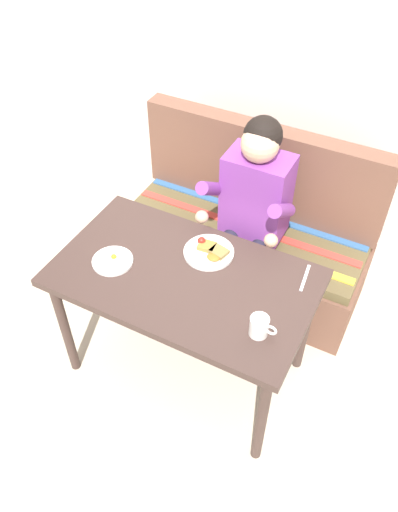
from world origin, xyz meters
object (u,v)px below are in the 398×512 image
(plate_breakfast, at_px, (209,251))
(couch, at_px, (246,239))
(plate_eggs, at_px, (113,261))
(fork, at_px, (305,278))
(table, at_px, (184,287))
(person, at_px, (251,206))
(coffee_mug, at_px, (260,326))

(plate_breakfast, bearing_deg, couch, 93.91)
(couch, relative_size, plate_breakfast, 5.99)
(plate_breakfast, xyz_separation_m, plate_eggs, (-0.37, -0.26, -0.00))
(plate_eggs, height_order, fork, plate_eggs)
(table, bearing_deg, person, 82.65)
(table, height_order, person, person)
(plate_eggs, bearing_deg, person, 58.53)
(person, height_order, fork, person)
(couch, distance_m, plate_breakfast, 0.72)
(person, xyz_separation_m, plate_breakfast, (-0.04, -0.41, 0.00))
(plate_eggs, distance_m, coffee_mug, 0.77)
(plate_breakfast, height_order, plate_eggs, plate_breakfast)
(table, xyz_separation_m, person, (0.08, 0.59, 0.09))
(couch, xyz_separation_m, fork, (0.50, -0.53, 0.40))
(fork, bearing_deg, coffee_mug, -106.03)
(table, bearing_deg, coffee_mug, -18.81)
(plate_eggs, bearing_deg, coffee_mug, -4.91)
(coffee_mug, bearing_deg, table, 161.19)
(couch, bearing_deg, plate_breakfast, -86.09)
(couch, distance_m, plate_eggs, 1.00)
(table, bearing_deg, plate_breakfast, 77.45)
(couch, bearing_deg, fork, -46.66)
(table, xyz_separation_m, plate_breakfast, (0.04, 0.18, 0.10))
(person, bearing_deg, table, -97.35)
(person, relative_size, coffee_mug, 10.27)
(person, xyz_separation_m, coffee_mug, (0.36, -0.74, 0.04))
(table, bearing_deg, plate_eggs, -166.35)
(table, distance_m, person, 0.60)
(table, relative_size, plate_breakfast, 4.99)
(plate_breakfast, relative_size, coffee_mug, 2.04)
(couch, distance_m, coffee_mug, 1.10)
(person, height_order, plate_breakfast, person)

